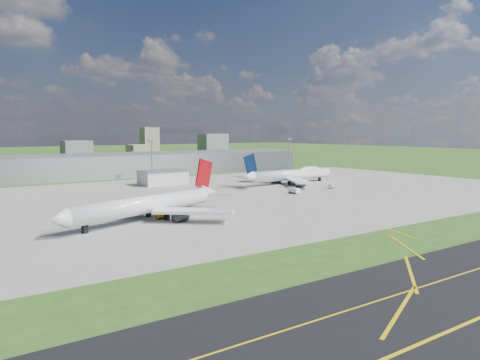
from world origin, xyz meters
TOP-DOWN VIEW (x-y plane):
  - ground at (0.00, 150.00)m, footprint 1400.00×1400.00m
  - apron at (10.00, 40.00)m, footprint 360.00×190.00m
  - terminal at (0.00, 165.00)m, footprint 300.00×42.00m
  - ops_building at (10.00, 100.00)m, footprint 26.00×16.00m
  - mast_center at (10.00, 115.00)m, footprint 3.50×2.00m
  - mast_east at (120.00, 115.00)m, footprint 3.50×2.00m
  - airliner_red_twin at (-41.59, 2.43)m, footprint 72.77×55.30m
  - airliner_blue_quad at (75.06, 60.57)m, footprint 72.49×56.86m
  - tug_yellow at (-37.99, 1.83)m, footprint 3.48×2.29m
  - van_white_near at (46.38, 25.98)m, footprint 3.25×5.98m
  - van_white_far at (77.44, 30.42)m, footprint 5.05×4.21m
  - bldg_c at (20.00, 310.00)m, footprint 26.00×20.00m
  - bldg_ce at (100.00, 350.00)m, footprint 22.00×24.00m
  - bldg_e at (180.00, 320.00)m, footprint 30.00×22.00m
  - bldg_tall_e at (140.00, 410.00)m, footprint 20.00×18.00m
  - tree_c at (-20.00, 280.00)m, footprint 8.10×8.10m
  - tree_e at (70.00, 275.00)m, footprint 7.65×7.65m
  - tree_far_e at (160.00, 285.00)m, footprint 6.30×6.30m

SIDE VIEW (x-z plane):
  - ground at x=0.00m, z-range 0.00..0.00m
  - apron at x=10.00m, z-range 0.00..0.08m
  - tug_yellow at x=-37.99m, z-range 0.04..1.71m
  - van_white_far at x=77.44m, z-range 0.02..2.41m
  - van_white_near at x=46.38m, z-range 0.00..2.86m
  - ops_building at x=10.00m, z-range 0.00..8.00m
  - tree_far_e at x=160.00m, z-range 0.68..8.38m
  - airliner_blue_quad at x=75.06m, z-range -4.21..14.73m
  - airliner_red_twin at x=-41.59m, z-range -4.81..15.79m
  - tree_e at x=70.00m, z-range 0.84..10.19m
  - tree_c at x=-20.00m, z-range 0.89..10.79m
  - terminal at x=0.00m, z-range 0.00..15.00m
  - bldg_ce at x=100.00m, z-range 0.00..16.00m
  - bldg_c at x=20.00m, z-range 0.00..22.00m
  - bldg_e at x=180.00m, z-range 0.00..28.00m
  - mast_center at x=10.00m, z-range 4.76..30.66m
  - mast_east at x=120.00m, z-range 4.76..30.66m
  - bldg_tall_e at x=140.00m, z-range 0.00..36.00m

